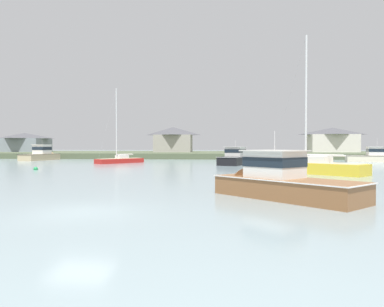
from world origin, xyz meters
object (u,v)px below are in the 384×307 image
object	(u,v)px
sailboat_yellow	(313,170)
cruiser_sand	(43,157)
mooring_buoy_orange	(295,167)
cruiser_wood	(271,187)
sailboat_red	(120,161)
mooring_buoy_yellow	(262,162)
cruiser_black	(237,160)
cruiser_cream	(379,158)
mooring_buoy_green	(36,169)
mooring_buoy_red	(328,163)

from	to	relation	value
sailboat_yellow	cruiser_sand	distance (m)	52.93
mooring_buoy_orange	cruiser_wood	bearing A→B (deg)	-103.91
sailboat_red	mooring_buoy_yellow	distance (m)	22.81
cruiser_black	cruiser_wood	xyz separation A→B (m)	(0.45, -33.44, -0.07)
cruiser_wood	mooring_buoy_orange	distance (m)	27.35
sailboat_yellow	mooring_buoy_yellow	distance (m)	23.05
sailboat_yellow	mooring_buoy_yellow	size ratio (longest dim) A/B	26.01
sailboat_yellow	cruiser_wood	distance (m)	17.58
sailboat_yellow	cruiser_cream	world-z (taller)	sailboat_yellow
sailboat_red	sailboat_yellow	world-z (taller)	sailboat_yellow
mooring_buoy_yellow	mooring_buoy_green	distance (m)	33.93
sailboat_red	mooring_buoy_green	distance (m)	17.14
cruiser_cream	mooring_buoy_green	world-z (taller)	cruiser_cream
cruiser_cream	cruiser_wood	size ratio (longest dim) A/B	1.24
cruiser_black	sailboat_red	size ratio (longest dim) A/B	0.78
cruiser_sand	mooring_buoy_orange	xyz separation A→B (m)	(43.63, -20.27, -0.57)
cruiser_cream	mooring_buoy_yellow	world-z (taller)	cruiser_cream
cruiser_black	mooring_buoy_red	distance (m)	14.63
cruiser_black	mooring_buoy_orange	size ratio (longest dim) A/B	17.91
cruiser_sand	mooring_buoy_yellow	size ratio (longest dim) A/B	18.61
mooring_buoy_green	cruiser_sand	bearing A→B (deg)	116.24
cruiser_wood	sailboat_red	bearing A→B (deg)	117.55
sailboat_yellow	mooring_buoy_green	size ratio (longest dim) A/B	26.31
cruiser_sand	mooring_buoy_orange	bearing A→B (deg)	-24.91
mooring_buoy_yellow	mooring_buoy_red	distance (m)	9.99
cruiser_black	mooring_buoy_orange	distance (m)	9.86
cruiser_black	sailboat_yellow	size ratio (longest dim) A/B	0.67
mooring_buoy_yellow	mooring_buoy_green	size ratio (longest dim) A/B	1.01
sailboat_red	mooring_buoy_green	size ratio (longest dim) A/B	22.43
sailboat_red	sailboat_yellow	xyz separation A→B (m)	(24.91, -19.32, 0.04)
mooring_buoy_green	sailboat_red	bearing A→B (deg)	73.55
sailboat_yellow	mooring_buoy_red	distance (m)	22.13
mooring_buoy_orange	mooring_buoy_red	size ratio (longest dim) A/B	0.98
cruiser_black	mooring_buoy_yellow	bearing A→B (deg)	53.72
cruiser_black	mooring_buoy_green	distance (m)	27.04
cruiser_black	cruiser_cream	size ratio (longest dim) A/B	0.96
cruiser_cream	mooring_buoy_green	xyz separation A→B (m)	(-47.61, -24.71, -0.50)
sailboat_yellow	mooring_buoy_orange	distance (m)	10.13
mooring_buoy_yellow	mooring_buoy_orange	distance (m)	13.08
cruiser_cream	mooring_buoy_yellow	xyz separation A→B (m)	(-20.24, -4.67, -0.50)
mooring_buoy_green	mooring_buoy_red	size ratio (longest dim) A/B	1.00
cruiser_cream	mooring_buoy_red	bearing A→B (deg)	-147.23
cruiser_black	mooring_buoy_green	size ratio (longest dim) A/B	17.52
mooring_buoy_yellow	mooring_buoy_orange	world-z (taller)	mooring_buoy_yellow
mooring_buoy_yellow	cruiser_cream	bearing A→B (deg)	12.99
cruiser_sand	sailboat_red	bearing A→B (deg)	-31.02
sailboat_red	sailboat_yellow	size ratio (longest dim) A/B	0.85
sailboat_yellow	cruiser_wood	xyz separation A→B (m)	(-6.27, -16.42, 0.23)
cruiser_wood	cruiser_sand	bearing A→B (deg)	128.37
mooring_buoy_red	mooring_buoy_yellow	bearing A→B (deg)	168.04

